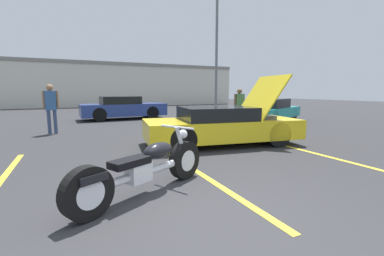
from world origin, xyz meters
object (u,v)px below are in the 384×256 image
(parked_car_left_row, at_px, (123,108))
(light_pole, at_px, (217,45))
(spectator_near_motorcycle, at_px, (51,104))
(spectator_by_show_car, at_px, (239,105))
(motorcycle, at_px, (145,169))
(parked_car_right_row, at_px, (269,110))
(show_car_hood_open, at_px, (222,125))

(parked_car_left_row, bearing_deg, light_pole, 9.06)
(spectator_near_motorcycle, xyz_separation_m, spectator_by_show_car, (7.18, -1.44, -0.10))
(motorcycle, xyz_separation_m, spectator_by_show_car, (5.55, 5.46, 0.58))
(parked_car_left_row, bearing_deg, spectator_near_motorcycle, -131.38)
(motorcycle, height_order, spectator_near_motorcycle, spectator_near_motorcycle)
(spectator_by_show_car, bearing_deg, parked_car_right_row, 26.14)
(show_car_hood_open, bearing_deg, spectator_by_show_car, 56.02)
(parked_car_right_row, distance_m, parked_car_left_row, 7.94)
(parked_car_right_row, relative_size, parked_car_left_row, 0.98)
(motorcycle, height_order, show_car_hood_open, show_car_hood_open)
(motorcycle, height_order, parked_car_left_row, parked_car_left_row)
(parked_car_left_row, relative_size, spectator_by_show_car, 2.77)
(light_pole, xyz_separation_m, parked_car_right_row, (0.01, -5.40, -4.17))
(light_pole, bearing_deg, show_car_hood_open, -119.57)
(light_pole, relative_size, motorcycle, 3.72)
(light_pole, distance_m, motorcycle, 15.54)
(spectator_by_show_car, bearing_deg, parked_car_left_row, 125.65)
(parked_car_right_row, xyz_separation_m, spectator_by_show_car, (-2.92, -1.43, 0.43))
(light_pole, bearing_deg, spectator_near_motorcycle, -151.85)
(show_car_hood_open, relative_size, spectator_near_motorcycle, 2.58)
(show_car_hood_open, bearing_deg, parked_car_right_row, 46.13)
(parked_car_right_row, bearing_deg, parked_car_left_row, 125.28)
(show_car_hood_open, bearing_deg, spectator_near_motorcycle, 146.42)
(parked_car_left_row, xyz_separation_m, spectator_near_motorcycle, (-3.26, -4.02, 0.46))
(light_pole, height_order, spectator_near_motorcycle, light_pole)
(spectator_near_motorcycle, bearing_deg, parked_car_left_row, 50.96)
(show_car_hood_open, distance_m, spectator_by_show_car, 3.77)
(light_pole, height_order, show_car_hood_open, light_pole)
(show_car_hood_open, distance_m, parked_car_left_row, 8.34)
(light_pole, xyz_separation_m, parked_car_left_row, (-6.83, -1.38, -4.11))
(light_pole, distance_m, parked_car_right_row, 6.83)
(parked_car_right_row, relative_size, spectator_by_show_car, 2.71)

